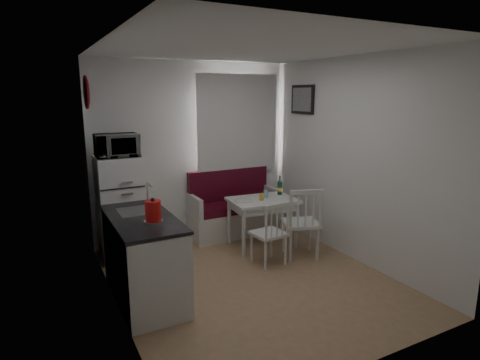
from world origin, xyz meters
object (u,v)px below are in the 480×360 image
(microwave, at_px, (117,145))
(wine_bottle, at_px, (280,185))
(bench, at_px, (233,213))
(dining_table, at_px, (263,204))
(kitchen_counter, at_px, (144,257))
(fridge, at_px, (120,208))
(chair_left, at_px, (272,227))
(chair_right, at_px, (306,216))
(kettle, at_px, (153,211))

(microwave, bearing_deg, wine_bottle, -9.70)
(bench, distance_m, dining_table, 0.71)
(kitchen_counter, relative_size, fridge, 0.97)
(kitchen_counter, relative_size, bench, 0.95)
(wine_bottle, bearing_deg, fridge, 169.04)
(dining_table, distance_m, microwave, 2.11)
(dining_table, height_order, wine_bottle, wine_bottle)
(kitchen_counter, height_order, bench, kitchen_counter)
(dining_table, bearing_deg, chair_left, -105.81)
(chair_left, xyz_separation_m, microwave, (-1.61, 1.13, 0.99))
(kitchen_counter, xyz_separation_m, dining_table, (1.88, 0.72, 0.15))
(dining_table, relative_size, microwave, 1.87)
(kitchen_counter, xyz_separation_m, chair_left, (1.63, 0.06, 0.06))
(bench, distance_m, microwave, 2.09)
(chair_right, bearing_deg, microwave, 171.29)
(dining_table, xyz_separation_m, wine_bottle, (0.35, 0.10, 0.22))
(bench, height_order, fridge, fridge)
(fridge, xyz_separation_m, kettle, (0.03, -1.51, 0.35))
(kitchen_counter, relative_size, wine_bottle, 4.67)
(dining_table, relative_size, chair_right, 1.71)
(kitchen_counter, bearing_deg, microwave, 89.06)
(dining_table, bearing_deg, fridge, 169.21)
(kettle, bearing_deg, bench, 43.88)
(chair_right, bearing_deg, dining_table, 130.34)
(dining_table, bearing_deg, wine_bottle, 21.01)
(kitchen_counter, bearing_deg, fridge, 89.10)
(bench, distance_m, fridge, 1.76)
(dining_table, relative_size, wine_bottle, 3.43)
(kettle, bearing_deg, kitchen_counter, 100.48)
(microwave, height_order, kettle, microwave)
(fridge, bearing_deg, wine_bottle, -10.96)
(microwave, relative_size, wine_bottle, 1.84)
(dining_table, relative_size, kettle, 3.92)
(kitchen_counter, distance_m, microwave, 1.59)
(chair_left, relative_size, wine_bottle, 1.58)
(chair_right, distance_m, wine_bottle, 0.81)
(kettle, distance_m, wine_bottle, 2.44)
(bench, relative_size, chair_left, 3.11)
(kitchen_counter, relative_size, microwave, 2.54)
(bench, bearing_deg, microwave, -174.61)
(chair_left, distance_m, wine_bottle, 1.01)
(chair_right, distance_m, microwave, 2.56)
(dining_table, bearing_deg, kettle, -146.62)
(kitchen_counter, distance_m, wine_bottle, 2.40)
(fridge, bearing_deg, dining_table, -15.86)
(bench, relative_size, microwave, 2.67)
(dining_table, bearing_deg, chair_right, -64.44)
(kitchen_counter, distance_m, bench, 2.21)
(fridge, distance_m, microwave, 0.82)
(chair_left, bearing_deg, chair_right, -6.73)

